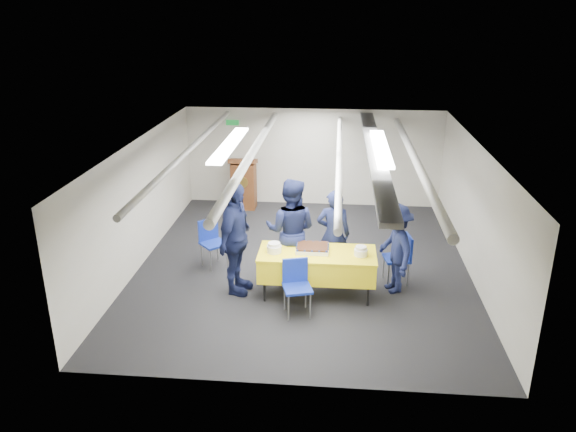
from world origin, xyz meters
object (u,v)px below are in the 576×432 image
object	(u,v)px
chair_right	(402,254)
sailor_a	(333,234)
chair_left	(211,238)
chair_near	(296,281)
podium	(244,183)
sheet_cake	(313,248)
serving_table	(317,264)
sailor_c	(235,239)
sailor_d	(395,248)
sailor_b	(291,231)

from	to	relation	value
chair_right	sailor_a	size ratio (longest dim) A/B	0.54
chair_left	sailor_a	world-z (taller)	sailor_a
chair_near	sailor_a	xyz separation A→B (m)	(0.55, 1.28, 0.27)
podium	chair_right	world-z (taller)	podium
sheet_cake	chair_right	distance (m)	1.63
serving_table	sailor_c	xyz separation A→B (m)	(-1.34, 0.00, 0.39)
chair_near	sailor_d	bearing A→B (deg)	28.54
sheet_cake	sailor_b	world-z (taller)	sailor_b
chair_near	sailor_d	world-z (taller)	sailor_d
chair_near	chair_left	bearing A→B (deg)	137.16
chair_right	sailor_b	size ratio (longest dim) A/B	0.47
sailor_a	sailor_d	world-z (taller)	sailor_a
serving_table	chair_near	world-z (taller)	chair_near
sailor_a	sailor_c	distance (m)	1.75
sheet_cake	podium	bearing A→B (deg)	114.01
sailor_a	chair_near	bearing A→B (deg)	66.56
sailor_a	podium	bearing A→B (deg)	-58.26
chair_near	sailor_a	bearing A→B (deg)	66.81
chair_right	chair_left	xyz separation A→B (m)	(-3.41, 0.39, 0.00)
podium	chair_left	bearing A→B (deg)	-91.57
sailor_c	serving_table	bearing A→B (deg)	-79.06
sailor_a	sailor_c	bearing A→B (deg)	23.64
sailor_a	sailor_b	distance (m)	0.76
chair_left	sailor_c	xyz separation A→B (m)	(0.64, -0.99, 0.42)
sheet_cake	sailor_d	distance (m)	1.37
podium	chair_near	size ratio (longest dim) A/B	1.44
sailor_c	sailor_d	distance (m)	2.63
sailor_c	sailor_d	size ratio (longest dim) A/B	1.24
sheet_cake	sailor_a	world-z (taller)	sailor_a
serving_table	sailor_c	world-z (taller)	sailor_c
podium	chair_right	distance (m)	4.86
chair_right	sailor_a	distance (m)	1.22
serving_table	chair_near	distance (m)	0.64
chair_near	sailor_b	bearing A→B (deg)	99.42
serving_table	chair_left	world-z (taller)	chair_left
chair_left	podium	bearing A→B (deg)	88.43
sailor_d	chair_right	bearing A→B (deg)	134.97
sheet_cake	chair_near	size ratio (longest dim) A/B	0.62
sheet_cake	sailor_a	distance (m)	0.72
chair_right	sailor_a	xyz separation A→B (m)	(-1.18, 0.11, 0.27)
serving_table	sailor_d	world-z (taller)	sailor_d
chair_near	chair_right	distance (m)	2.08
sailor_a	sailor_d	distance (m)	1.10
sailor_a	chair_left	bearing A→B (deg)	-7.50
sheet_cake	sailor_c	bearing A→B (deg)	-176.90
sailor_c	chair_left	bearing A→B (deg)	43.85
serving_table	chair_near	bearing A→B (deg)	-117.37
serving_table	chair_right	world-z (taller)	chair_right
chair_right	sailor_c	bearing A→B (deg)	-167.91
serving_table	chair_near	size ratio (longest dim) A/B	2.19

